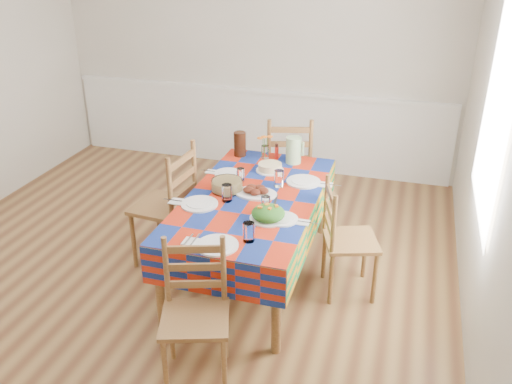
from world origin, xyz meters
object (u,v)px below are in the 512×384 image
(meat_platter, at_px, (256,191))
(tea_pitcher, at_px, (240,144))
(chair_right, at_px, (345,240))
(chair_left, at_px, (168,207))
(chair_near, at_px, (195,314))
(green_pitcher, at_px, (294,150))
(chair_far, at_px, (289,166))
(dining_table, at_px, (253,205))

(meat_platter, relative_size, tea_pitcher, 1.51)
(tea_pitcher, height_order, chair_right, tea_pitcher)
(meat_platter, distance_m, chair_left, 0.76)
(chair_near, relative_size, chair_left, 0.88)
(green_pitcher, height_order, chair_right, green_pitcher)
(green_pitcher, xyz_separation_m, chair_left, (-0.86, -0.73, -0.31))
(green_pitcher, xyz_separation_m, chair_far, (-0.13, 0.40, -0.33))
(meat_platter, bearing_deg, green_pitcher, 79.52)
(meat_platter, relative_size, chair_far, 0.33)
(chair_left, relative_size, chair_right, 1.15)
(tea_pitcher, distance_m, chair_far, 0.61)
(chair_near, bearing_deg, tea_pitcher, 81.63)
(chair_left, bearing_deg, tea_pitcher, 159.71)
(chair_near, distance_m, chair_left, 1.33)
(green_pitcher, bearing_deg, dining_table, -101.16)
(tea_pitcher, distance_m, chair_near, 1.96)
(chair_far, bearing_deg, tea_pitcher, 31.27)
(chair_far, distance_m, chair_left, 1.35)
(dining_table, relative_size, green_pitcher, 7.88)
(green_pitcher, distance_m, tea_pitcher, 0.49)
(tea_pitcher, height_order, chair_far, chair_far)
(chair_left, bearing_deg, chair_near, 36.87)
(chair_right, bearing_deg, meat_platter, 67.99)
(meat_platter, bearing_deg, chair_right, -3.38)
(tea_pitcher, bearing_deg, green_pitcher, -3.12)
(meat_platter, xyz_separation_m, green_pitcher, (0.13, 0.70, 0.09))
(chair_near, bearing_deg, green_pitcher, 66.73)
(chair_right, bearing_deg, chair_left, 71.01)
(meat_platter, height_order, chair_far, chair_far)
(chair_near, relative_size, chair_far, 0.91)
(green_pitcher, xyz_separation_m, tea_pitcher, (-0.49, 0.03, -0.01))
(green_pitcher, bearing_deg, tea_pitcher, 176.88)
(meat_platter, height_order, green_pitcher, green_pitcher)
(dining_table, xyz_separation_m, chair_left, (-0.71, -0.00, -0.12))
(tea_pitcher, xyz_separation_m, chair_left, (-0.36, -0.76, -0.30))
(chair_near, xyz_separation_m, chair_far, (0.02, 2.27, 0.05))
(chair_near, height_order, chair_right, chair_near)
(dining_table, relative_size, meat_platter, 5.50)
(green_pitcher, distance_m, chair_left, 1.17)
(chair_far, height_order, chair_left, chair_left)
(meat_platter, distance_m, tea_pitcher, 0.82)
(meat_platter, bearing_deg, chair_far, 90.12)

